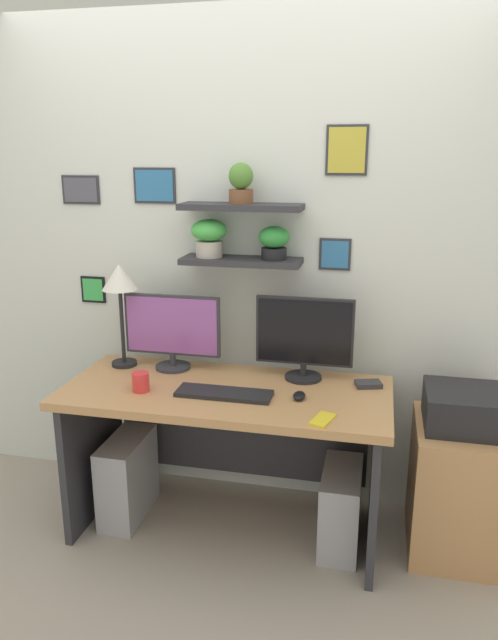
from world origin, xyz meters
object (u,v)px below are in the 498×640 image
object	(u,v)px
computer_mouse	(299,396)
scissors_tray	(368,384)
desk	(229,425)
monitor_right	(304,337)
computer_tower_right	(341,508)
monitor_left	(172,330)
coffee_mug	(141,382)
drawer_cabinet	(460,488)
computer_tower_left	(127,477)
keyboard	(224,393)
cell_phone	(323,420)
desk_lamp	(120,285)
printer	(468,409)

from	to	relation	value
computer_mouse	scissors_tray	distance (m)	0.37
desk	scissors_tray	world-z (taller)	scissors_tray
monitor_right	computer_tower_right	bearing A→B (deg)	-44.91
monitor_left	desk	bearing A→B (deg)	-25.94
coffee_mug	drawer_cabinet	distance (m)	1.57
desk	drawer_cabinet	size ratio (longest dim) A/B	2.45
monitor_left	scissors_tray	bearing A→B (deg)	-2.48
desk	computer_tower_left	size ratio (longest dim) A/B	3.59
computer_mouse	computer_tower_left	bearing A→B (deg)	177.43
monitor_right	keyboard	size ratio (longest dim) A/B	1.08
scissors_tray	computer_tower_right	size ratio (longest dim) A/B	0.30
computer_tower_right	cell_phone	bearing A→B (deg)	-108.12
desk	monitor_left	bearing A→B (deg)	154.06
scissors_tray	computer_tower_left	distance (m)	1.31
monitor_right	coffee_mug	distance (m)	0.81
monitor_right	computer_mouse	distance (m)	0.33
desk	scissors_tray	xyz separation A→B (m)	(0.65, 0.12, 0.23)
monitor_right	drawer_cabinet	world-z (taller)	monitor_right
desk	cell_phone	world-z (taller)	cell_phone
desk_lamp	scissors_tray	distance (m)	1.32
computer_mouse	drawer_cabinet	world-z (taller)	computer_mouse
monitor_left	printer	bearing A→B (deg)	-4.83
desk	computer_tower_left	xyz separation A→B (m)	(-0.53, -0.06, -0.32)
monitor_left	desk_lamp	xyz separation A→B (m)	(-0.26, -0.02, 0.22)
computer_mouse	desk_lamp	xyz separation A→B (m)	(-0.95, 0.24, 0.41)
coffee_mug	computer_tower_right	size ratio (longest dim) A/B	0.22
keyboard	desk_lamp	size ratio (longest dim) A/B	0.82
scissors_tray	printer	size ratio (longest dim) A/B	0.32
scissors_tray	drawer_cabinet	bearing A→B (deg)	-9.99
monitor_left	coffee_mug	size ratio (longest dim) A/B	5.55
coffee_mug	printer	distance (m)	1.49
scissors_tray	computer_tower_left	bearing A→B (deg)	-171.43
printer	computer_tower_right	xyz separation A→B (m)	(-0.54, -0.10, -0.52)
computer_mouse	computer_tower_right	distance (m)	0.61
monitor_left	monitor_right	world-z (taller)	monitor_right
scissors_tray	drawer_cabinet	size ratio (longest dim) A/B	0.19
computer_mouse	desk_lamp	world-z (taller)	desk_lamp
desk_lamp	drawer_cabinet	distance (m)	1.91
printer	monitor_right	bearing A→B (deg)	170.95
scissors_tray	computer_tower_right	bearing A→B (deg)	-117.82
desk	monitor_right	distance (m)	0.57
desk	computer_tower_left	bearing A→B (deg)	-173.84
scissors_tray	monitor_right	bearing A→B (deg)	172.28
printer	computer_mouse	bearing A→B (deg)	-169.42
monitor_left	computer_tower_right	world-z (taller)	monitor_left
desk_lamp	cell_phone	xyz separation A→B (m)	(1.08, -0.44, -0.42)
monitor_left	keyboard	bearing A→B (deg)	-40.42
desk	drawer_cabinet	xyz separation A→B (m)	(1.10, 0.04, -0.22)
scissors_tray	cell_phone	bearing A→B (deg)	-112.39
monitor_right	coffee_mug	xyz separation A→B (m)	(-0.72, -0.33, -0.17)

